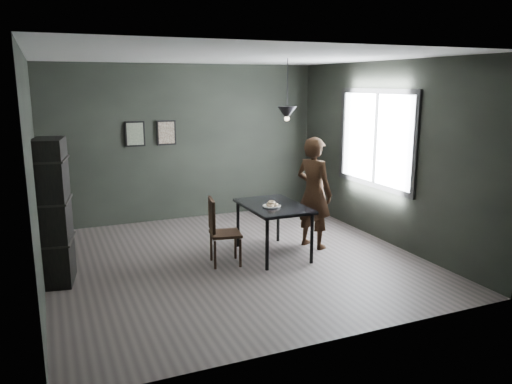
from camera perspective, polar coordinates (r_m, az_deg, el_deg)
name	(u,v)px	position (r m, az deg, el deg)	size (l,w,h in m)	color
ground	(235,260)	(7.17, -2.44, -7.75)	(5.00, 5.00, 0.00)	#3C3534
back_wall	(185,143)	(9.18, -8.07, 5.59)	(5.00, 0.10, 2.80)	black
ceiling	(233,57)	(6.74, -2.66, 15.20)	(5.00, 5.00, 0.02)	silver
window_assembly	(376,139)	(8.15, 13.51, 5.94)	(0.04, 1.96, 1.56)	white
cafe_table	(273,210)	(7.20, 1.99, -2.08)	(0.80, 1.20, 0.75)	black
white_plate	(272,206)	(7.05, 1.80, -1.66)	(0.23, 0.23, 0.01)	white
donut_pile	(272,204)	(7.05, 1.80, -1.39)	(0.18, 0.18, 0.08)	beige
woman	(314,193)	(7.56, 6.62, -0.09)	(0.62, 0.41, 1.69)	black
wood_chair	(219,227)	(6.86, -4.23, -4.04)	(0.47, 0.47, 0.94)	black
shelf_unit	(54,212)	(6.62, -22.08, -2.15)	(0.34, 0.61, 1.82)	black
pendant_lamp	(287,113)	(7.18, 3.56, 9.03)	(0.28, 0.28, 0.86)	black
framed_print_left	(135,134)	(8.94, -13.67, 6.47)	(0.34, 0.04, 0.44)	black
framed_print_right	(166,133)	(9.04, -10.21, 6.69)	(0.34, 0.04, 0.44)	black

